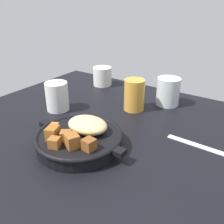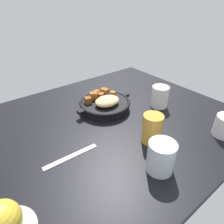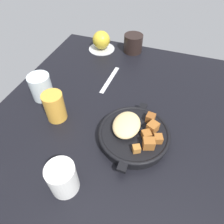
{
  "view_description": "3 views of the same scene",
  "coord_description": "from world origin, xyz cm",
  "px_view_note": "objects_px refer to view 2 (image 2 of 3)",
  "views": [
    {
      "loc": [
        29.77,
        -45.38,
        33.46
      ],
      "look_at": [
        -4.17,
        4.5,
        4.37
      ],
      "focal_mm": 39.6,
      "sensor_mm": 36.0,
      "label": 1
    },
    {
      "loc": [
        36.33,
        49.38,
        42.4
      ],
      "look_at": [
        0.73,
        3.8,
        6.47
      ],
      "focal_mm": 31.54,
      "sensor_mm": 36.0,
      "label": 2
    },
    {
      "loc": [
        -39.95,
        -13.82,
        49.8
      ],
      "look_at": [
        -2.79,
        -0.77,
        7.08
      ],
      "focal_mm": 32.08,
      "sensor_mm": 36.0,
      "label": 3
    }
  ],
  "objects_px": {
    "white_creamer_pitcher": "(160,97)",
    "water_glass_tall": "(161,157)",
    "red_apple": "(0,221)",
    "butter_knife": "(71,156)",
    "juice_glass_amber": "(152,129)",
    "cast_iron_skillet": "(105,104)"
  },
  "relations": [
    {
      "from": "red_apple",
      "to": "butter_knife",
      "type": "bearing_deg",
      "value": -150.78
    },
    {
      "from": "white_creamer_pitcher",
      "to": "juice_glass_amber",
      "type": "bearing_deg",
      "value": 34.58
    },
    {
      "from": "cast_iron_skillet",
      "to": "butter_knife",
      "type": "relative_size",
      "value": 1.46
    },
    {
      "from": "butter_knife",
      "to": "red_apple",
      "type": "bearing_deg",
      "value": 31.15
    },
    {
      "from": "red_apple",
      "to": "water_glass_tall",
      "type": "relative_size",
      "value": 0.89
    },
    {
      "from": "butter_knife",
      "to": "water_glass_tall",
      "type": "height_order",
      "value": "water_glass_tall"
    },
    {
      "from": "white_creamer_pitcher",
      "to": "water_glass_tall",
      "type": "height_order",
      "value": "same"
    },
    {
      "from": "water_glass_tall",
      "to": "juice_glass_amber",
      "type": "xyz_separation_m",
      "value": [
        -0.07,
        -0.1,
        0.0
      ]
    },
    {
      "from": "cast_iron_skillet",
      "to": "white_creamer_pitcher",
      "type": "relative_size",
      "value": 2.81
    },
    {
      "from": "butter_knife",
      "to": "juice_glass_amber",
      "type": "height_order",
      "value": "juice_glass_amber"
    },
    {
      "from": "red_apple",
      "to": "white_creamer_pitcher",
      "type": "xyz_separation_m",
      "value": [
        -0.65,
        -0.16,
        -0.0
      ]
    },
    {
      "from": "cast_iron_skillet",
      "to": "juice_glass_amber",
      "type": "bearing_deg",
      "value": 89.61
    },
    {
      "from": "red_apple",
      "to": "butter_knife",
      "type": "distance_m",
      "value": 0.24
    },
    {
      "from": "water_glass_tall",
      "to": "white_creamer_pitcher",
      "type": "bearing_deg",
      "value": -139.12
    },
    {
      "from": "butter_knife",
      "to": "white_creamer_pitcher",
      "type": "bearing_deg",
      "value": -172.82
    },
    {
      "from": "butter_knife",
      "to": "white_creamer_pitcher",
      "type": "height_order",
      "value": "white_creamer_pitcher"
    },
    {
      "from": "butter_knife",
      "to": "cast_iron_skillet",
      "type": "bearing_deg",
      "value": -144.57
    },
    {
      "from": "butter_knife",
      "to": "white_creamer_pitcher",
      "type": "relative_size",
      "value": 1.93
    },
    {
      "from": "white_creamer_pitcher",
      "to": "water_glass_tall",
      "type": "bearing_deg",
      "value": 40.88
    },
    {
      "from": "water_glass_tall",
      "to": "juice_glass_amber",
      "type": "height_order",
      "value": "juice_glass_amber"
    },
    {
      "from": "white_creamer_pitcher",
      "to": "butter_knife",
      "type": "bearing_deg",
      "value": 5.25
    },
    {
      "from": "red_apple",
      "to": "water_glass_tall",
      "type": "bearing_deg",
      "value": 168.52
    }
  ]
}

